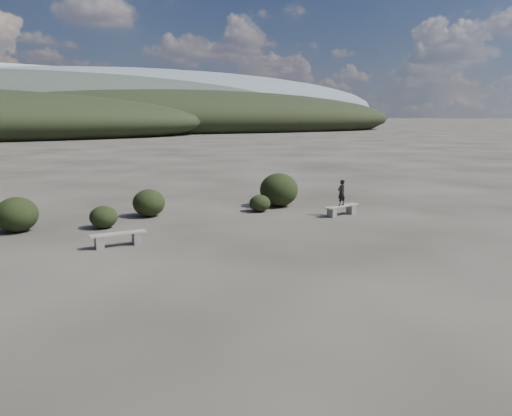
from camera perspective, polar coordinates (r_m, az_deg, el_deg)
ground at (r=12.83m, az=8.19°, el=-7.30°), size 1200.00×1200.00×0.00m
bench_left at (r=15.64m, az=-15.47°, el=-3.35°), size 1.70×0.41×0.42m
bench_right at (r=20.04m, az=9.75°, el=-0.15°), size 1.67×0.65×0.41m
seated_person at (r=19.90m, az=9.74°, el=1.75°), size 0.42×0.33×1.03m
shrub_a at (r=18.32m, az=-17.03°, el=-0.99°), size 0.97×0.97×0.79m
shrub_b at (r=19.97m, az=-12.15°, el=0.58°), size 1.25×1.25×1.07m
shrub_c at (r=20.53m, az=0.44°, el=0.55°), size 0.87×0.87×0.70m
shrub_d at (r=21.70m, az=2.64°, el=2.09°), size 1.66×1.66×1.45m
shrub_f at (r=18.79m, az=-25.68°, el=-0.67°), size 1.41×1.41×1.19m
mountain_ridges at (r=349.13m, az=-27.14°, el=10.52°), size 500.00×400.00×56.00m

